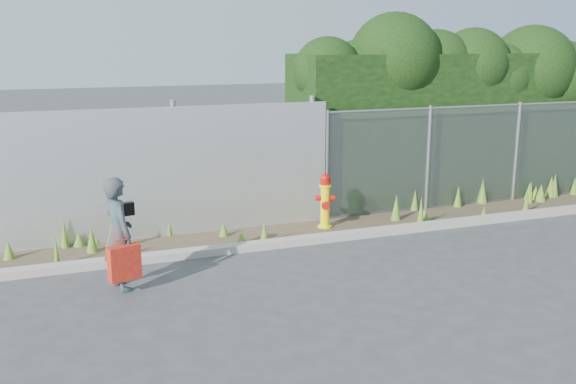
# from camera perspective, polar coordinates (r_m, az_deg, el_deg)

# --- Properties ---
(ground) EXTENTS (80.00, 80.00, 0.00)m
(ground) POSITION_cam_1_polar(r_m,az_deg,el_deg) (8.98, 4.96, -8.02)
(ground) COLOR #3C3C3E
(ground) RESTS_ON ground
(curb) EXTENTS (16.00, 0.22, 0.12)m
(curb) POSITION_cam_1_polar(r_m,az_deg,el_deg) (10.52, 0.77, -4.38)
(curb) COLOR gray
(curb) RESTS_ON ground
(weed_strip) EXTENTS (16.00, 1.32, 0.54)m
(weed_strip) POSITION_cam_1_polar(r_m,az_deg,el_deg) (11.37, 2.54, -2.60)
(weed_strip) COLOR #483929
(weed_strip) RESTS_ON ground
(corrugated_fence) EXTENTS (8.50, 0.21, 2.30)m
(corrugated_fence) POSITION_cam_1_polar(r_m,az_deg,el_deg) (10.77, -17.96, 1.12)
(corrugated_fence) COLOR #B6B9BE
(corrugated_fence) RESTS_ON ground
(chainlink_fence) EXTENTS (6.50, 0.07, 2.05)m
(chainlink_fence) POSITION_cam_1_polar(r_m,az_deg,el_deg) (13.34, 16.15, 3.19)
(chainlink_fence) COLOR gray
(chainlink_fence) RESTS_ON ground
(hedge) EXTENTS (7.42, 1.98, 3.81)m
(hedge) POSITION_cam_1_polar(r_m,az_deg,el_deg) (14.15, 14.96, 8.08)
(hedge) COLOR black
(hedge) RESTS_ON ground
(fire_hydrant) EXTENTS (0.34, 0.30, 1.02)m
(fire_hydrant) POSITION_cam_1_polar(r_m,az_deg,el_deg) (11.32, 3.33, -0.84)
(fire_hydrant) COLOR yellow
(fire_hydrant) RESTS_ON ground
(woman) EXTENTS (0.50, 0.64, 1.53)m
(woman) POSITION_cam_1_polar(r_m,az_deg,el_deg) (8.79, -14.83, -3.61)
(woman) COLOR #10656B
(woman) RESTS_ON ground
(red_tote_bag) EXTENTS (0.42, 0.15, 0.55)m
(red_tote_bag) POSITION_cam_1_polar(r_m,az_deg,el_deg) (8.67, -14.35, -6.10)
(red_tote_bag) COLOR red
(black_shoulder_bag) EXTENTS (0.24, 0.10, 0.18)m
(black_shoulder_bag) POSITION_cam_1_polar(r_m,az_deg,el_deg) (8.91, -14.30, -1.48)
(black_shoulder_bag) COLOR black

